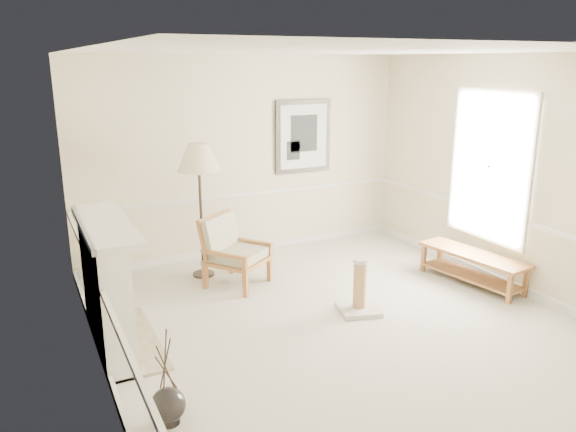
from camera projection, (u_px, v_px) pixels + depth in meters
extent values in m
plane|color=silver|center=(340.00, 324.00, 6.21)|extent=(5.50, 5.50, 0.00)
cube|color=beige|center=(244.00, 157.00, 8.20)|extent=(5.00, 0.04, 2.90)
cube|color=beige|center=(91.00, 227.00, 4.76)|extent=(0.04, 5.50, 2.90)
cube|color=beige|center=(517.00, 175.00, 6.88)|extent=(0.04, 5.50, 2.90)
cube|color=white|center=(347.00, 51.00, 5.43)|extent=(5.00, 5.50, 0.04)
cube|color=white|center=(247.00, 248.00, 8.56)|extent=(4.95, 0.04, 0.10)
cube|color=white|center=(246.00, 194.00, 8.33)|extent=(4.95, 0.04, 0.05)
cube|color=white|center=(491.00, 166.00, 7.20)|extent=(0.03, 1.20, 1.80)
cube|color=white|center=(490.00, 166.00, 7.19)|extent=(0.05, 1.34, 1.94)
cube|color=black|center=(303.00, 136.00, 8.51)|extent=(0.92, 0.04, 1.10)
cube|color=white|center=(304.00, 137.00, 8.49)|extent=(0.78, 0.01, 0.96)
cube|color=black|center=(304.00, 133.00, 8.47)|extent=(0.45, 0.01, 0.55)
cube|color=white|center=(106.00, 289.00, 5.56)|extent=(0.28, 1.50, 1.25)
cube|color=white|center=(105.00, 225.00, 5.40)|extent=(0.46, 1.64, 0.06)
cube|color=#C6B28E|center=(121.00, 293.00, 5.64)|extent=(0.02, 1.05, 0.95)
cube|color=black|center=(123.00, 305.00, 5.68)|extent=(0.02, 0.62, 0.58)
cube|color=gold|center=(126.00, 328.00, 5.75)|extent=(0.01, 0.66, 0.05)
cube|color=#C6B28E|center=(127.00, 341.00, 5.79)|extent=(0.60, 1.50, 0.03)
sphere|color=black|center=(168.00, 405.00, 4.46)|extent=(0.28, 0.28, 0.28)
cylinder|color=black|center=(169.00, 418.00, 4.50)|extent=(0.18, 0.18, 0.08)
cylinder|color=black|center=(165.00, 364.00, 4.37)|extent=(0.10, 0.09, 0.45)
cylinder|color=black|center=(166.00, 368.00, 4.37)|extent=(0.12, 0.10, 0.37)
cylinder|color=black|center=(165.00, 360.00, 4.36)|extent=(0.06, 0.05, 0.53)
cube|color=brown|center=(245.00, 283.00, 6.86)|extent=(0.08, 0.08, 0.37)
cube|color=brown|center=(205.00, 275.00, 7.13)|extent=(0.08, 0.08, 0.37)
cube|color=brown|center=(269.00, 268.00, 7.37)|extent=(0.08, 0.08, 0.37)
cube|color=brown|center=(231.00, 260.00, 7.64)|extent=(0.08, 0.08, 0.37)
cube|color=brown|center=(238.00, 260.00, 7.21)|extent=(0.95, 0.95, 0.05)
cube|color=brown|center=(217.00, 234.00, 7.27)|extent=(0.64, 0.53, 0.53)
cube|color=brown|center=(224.00, 255.00, 6.91)|extent=(0.45, 0.58, 0.05)
cube|color=brown|center=(250.00, 241.00, 7.42)|extent=(0.45, 0.58, 0.05)
cube|color=white|center=(237.00, 254.00, 7.18)|extent=(0.86, 0.86, 0.12)
cube|color=white|center=(221.00, 234.00, 7.23)|extent=(0.61, 0.52, 0.47)
cylinder|color=black|center=(204.00, 274.00, 7.61)|extent=(0.29, 0.29, 0.03)
cylinder|color=black|center=(201.00, 216.00, 7.39)|extent=(0.04, 0.04, 1.61)
cone|color=beige|center=(199.00, 157.00, 7.18)|extent=(0.64, 0.64, 0.35)
cube|color=brown|center=(473.00, 255.00, 7.23)|extent=(0.67, 1.51, 0.04)
cube|color=brown|center=(471.00, 276.00, 7.31)|extent=(0.59, 1.40, 0.03)
cube|color=brown|center=(510.00, 289.00, 6.67)|extent=(0.06, 0.06, 0.37)
cube|color=brown|center=(526.00, 283.00, 6.86)|extent=(0.06, 0.06, 0.37)
cube|color=brown|center=(424.00, 258.00, 7.72)|extent=(0.06, 0.06, 0.37)
cube|color=brown|center=(440.00, 253.00, 7.91)|extent=(0.06, 0.06, 0.37)
cube|color=beige|center=(359.00, 309.00, 6.51)|extent=(0.56, 0.56, 0.06)
cylinder|color=tan|center=(360.00, 285.00, 6.43)|extent=(0.15, 0.15, 0.54)
cylinder|color=beige|center=(361.00, 261.00, 6.35)|extent=(0.17, 0.17, 0.05)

